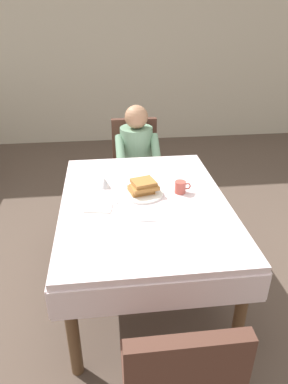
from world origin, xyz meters
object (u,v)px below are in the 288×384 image
syrup_pitcher (105,183)px  chair_diner (135,161)px  diner_person (137,154)px  fork_left_of_plate (116,197)px  plate_breakfast (143,194)px  breakfast_stack (143,187)px  dining_table_main (144,212)px  knife_right_of_plate (171,194)px  cup_coffee (181,187)px  spoon_near_edge (150,221)px

syrup_pitcher → chair_diner: bearing=72.0°
chair_diner → diner_person: 0.21m
chair_diner → fork_left_of_plate: (-0.24, -1.11, 0.21)m
plate_breakfast → breakfast_stack: size_ratio=1.30×
dining_table_main → knife_right_of_plate: (0.19, 0.06, 0.09)m
chair_diner → fork_left_of_plate: chair_diner is taller
diner_person → cup_coffee: bearing=102.8°
dining_table_main → spoon_near_edge: 0.27m
dining_table_main → knife_right_of_plate: 0.22m
syrup_pitcher → spoon_near_edge: size_ratio=0.53×
plate_breakfast → dining_table_main: bearing=-91.6°
spoon_near_edge → dining_table_main: bearing=92.2°
chair_diner → fork_left_of_plate: bearing=77.9°
chair_diner → spoon_near_edge: chair_diner is taller
breakfast_stack → knife_right_of_plate: 0.20m
syrup_pitcher → breakfast_stack: bearing=-27.5°
knife_right_of_plate → spoon_near_edge: (-0.19, -0.32, 0.00)m
plate_breakfast → knife_right_of_plate: size_ratio=1.40×
cup_coffee → fork_left_of_plate: size_ratio=0.63×
plate_breakfast → syrup_pitcher: 0.30m
chair_diner → cup_coffee: bearing=101.0°
cup_coffee → plate_breakfast: bearing=179.8°
plate_breakfast → chair_diner: bearing=87.5°
breakfast_stack → knife_right_of_plate: size_ratio=1.07×
dining_table_main → fork_left_of_plate: 0.22m
knife_right_of_plate → plate_breakfast: bearing=89.5°
fork_left_of_plate → knife_right_of_plate: (0.38, 0.00, 0.00)m
dining_table_main → cup_coffee: size_ratio=13.49×
diner_person → fork_left_of_plate: 0.98m
plate_breakfast → cup_coffee: cup_coffee is taller
breakfast_stack → spoon_near_edge: bearing=-89.5°
chair_diner → knife_right_of_plate: (0.14, -1.11, 0.21)m
chair_diner → knife_right_of_plate: 1.14m
breakfast_stack → fork_left_of_plate: size_ratio=1.19×
dining_table_main → chair_diner: size_ratio=1.64×
cup_coffee → syrup_pitcher: cup_coffee is taller
plate_breakfast → spoon_near_edge: bearing=-89.9°
knife_right_of_plate → breakfast_stack: bearing=88.0°
chair_diner → dining_table_main: bearing=87.5°
chair_diner → knife_right_of_plate: size_ratio=4.65×
diner_person → cup_coffee: (0.21, -0.93, 0.11)m
breakfast_stack → fork_left_of_plate: breakfast_stack is taller
dining_table_main → diner_person: (0.05, 1.01, 0.02)m
syrup_pitcher → fork_left_of_plate: size_ratio=0.44×
chair_diner → plate_breakfast: (-0.05, -1.09, 0.22)m
breakfast_stack → syrup_pitcher: bearing=152.5°
knife_right_of_plate → spoon_near_edge: bearing=154.8°
dining_table_main → syrup_pitcher: size_ratio=19.05×
dining_table_main → syrup_pitcher: bearing=139.4°
dining_table_main → chair_diner: 1.18m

